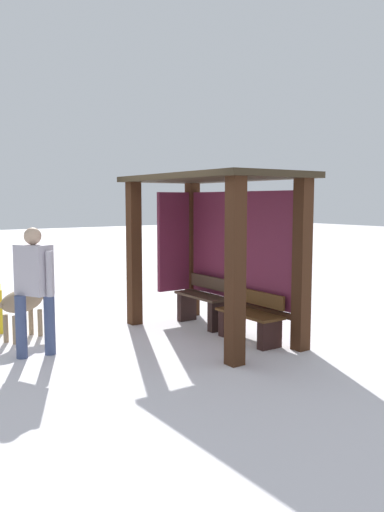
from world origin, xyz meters
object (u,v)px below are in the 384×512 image
Objects in this scene: bench_left_inside at (203,303)px; bench_center_inside at (250,320)px; dog at (26,301)px; bus_shelter at (216,228)px; person_walking at (34,281)px.

bench_center_inside is (1.15, 0.00, -0.05)m from bench_left_inside.
dog reaches higher than bench_center_inside.
bus_shelter is 1.77× the size of person_walking.
bench_left_inside is at bearing 92.94° from person_walking.
person_walking is (-0.34, -2.62, -0.62)m from bus_shelter.
bench_center_inside is 1.06× the size of dog.
dog is at bearing -127.49° from bench_center_inside.
bus_shelter reaches higher than dog.
person_walking is at bearing -97.37° from bus_shelter.
bus_shelter is at bearing -170.72° from bench_center_inside.
person_walking is at bearing -10.23° from dog.
bench_left_inside is 0.64× the size of person_walking.
person_walking reaches higher than bench_left_inside.
person_walking is (0.14, -2.73, 0.61)m from bench_left_inside.
bench_center_inside is 2.99m from person_walking.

